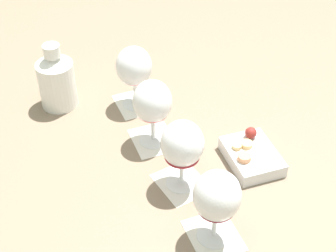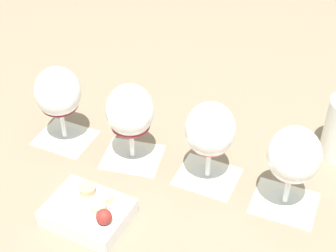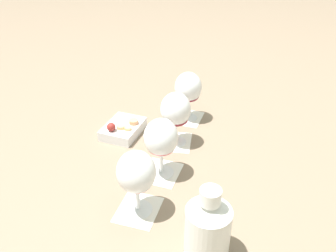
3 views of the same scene
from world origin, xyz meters
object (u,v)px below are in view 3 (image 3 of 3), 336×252
at_px(wine_glass_2, 176,111).
at_px(ceramic_vase, 208,228).
at_px(snack_dish, 123,129).
at_px(wine_glass_0, 136,175).
at_px(wine_glass_3, 188,90).
at_px(wine_glass_1, 161,140).

bearing_deg(wine_glass_2, ceramic_vase, 173.09).
bearing_deg(snack_dish, wine_glass_0, 177.37).
bearing_deg(wine_glass_3, wine_glass_1, 149.46).
height_order(wine_glass_0, snack_dish, wine_glass_0).
xyz_separation_m(wine_glass_0, wine_glass_2, (0.26, -0.17, 0.00)).
xyz_separation_m(wine_glass_3, snack_dish, (-0.04, 0.23, -0.09)).
relative_size(wine_glass_0, wine_glass_2, 1.00).
distance_m(wine_glass_2, ceramic_vase, 0.42).
height_order(wine_glass_2, ceramic_vase, ceramic_vase).
bearing_deg(wine_glass_0, wine_glass_1, -35.46).
height_order(wine_glass_2, snack_dish, wine_glass_2).
relative_size(wine_glass_0, snack_dish, 0.95).
bearing_deg(ceramic_vase, wine_glass_1, 5.37).
bearing_deg(wine_glass_3, wine_glass_0, 147.85).
relative_size(wine_glass_1, wine_glass_2, 1.00).
height_order(wine_glass_1, wine_glass_2, same).
distance_m(wine_glass_0, snack_dish, 0.36).
xyz_separation_m(wine_glass_1, ceramic_vase, (-0.28, -0.03, -0.03)).
bearing_deg(wine_glass_3, ceramic_vase, 166.60).
relative_size(wine_glass_2, snack_dish, 0.95).
bearing_deg(ceramic_vase, snack_dish, 10.95).
xyz_separation_m(wine_glass_0, ceramic_vase, (-0.16, -0.11, -0.03)).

